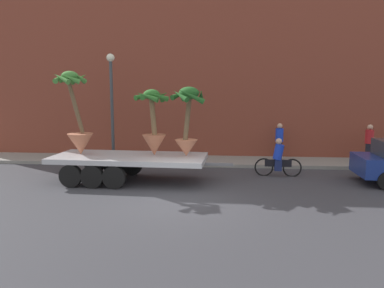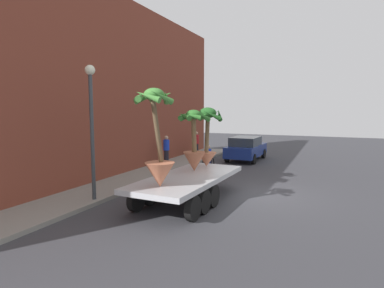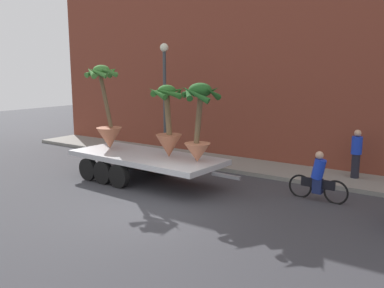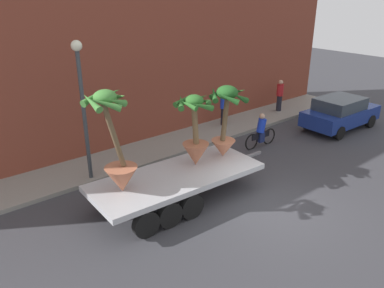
{
  "view_description": "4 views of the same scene",
  "coord_description": "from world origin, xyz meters",
  "px_view_note": "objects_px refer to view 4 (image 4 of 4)",
  "views": [
    {
      "loc": [
        1.36,
        -10.88,
        3.35
      ],
      "look_at": [
        0.19,
        2.38,
        1.42
      ],
      "focal_mm": 34.34,
      "sensor_mm": 36.0,
      "label": 1
    },
    {
      "loc": [
        -12.84,
        -2.63,
        3.46
      ],
      "look_at": [
        0.02,
        3.01,
        1.91
      ],
      "focal_mm": 30.32,
      "sensor_mm": 36.0,
      "label": 2
    },
    {
      "loc": [
        7.12,
        -8.34,
        3.89
      ],
      "look_at": [
        -0.84,
        3.21,
        1.34
      ],
      "focal_mm": 38.23,
      "sensor_mm": 36.0,
      "label": 3
    },
    {
      "loc": [
        -8.73,
        -6.6,
        6.57
      ],
      "look_at": [
        -0.98,
        2.85,
        1.52
      ],
      "focal_mm": 36.1,
      "sensor_mm": 36.0,
      "label": 4
    }
  ],
  "objects_px": {
    "potted_palm_middle": "(225,122)",
    "cyclist": "(261,132)",
    "potted_palm_front": "(117,154)",
    "parked_car": "(340,112)",
    "street_lamp": "(82,94)",
    "pedestrian_near_gate": "(280,95)",
    "flatbed_trailer": "(170,183)",
    "pedestrian_far_left": "(224,107)",
    "potted_palm_rear": "(195,135)"
  },
  "relations": [
    {
      "from": "potted_palm_front",
      "to": "pedestrian_far_left",
      "type": "distance_m",
      "value": 9.07
    },
    {
      "from": "potted_palm_rear",
      "to": "potted_palm_front",
      "type": "height_order",
      "value": "potted_palm_front"
    },
    {
      "from": "potted_palm_rear",
      "to": "pedestrian_far_left",
      "type": "bearing_deg",
      "value": 37.77
    },
    {
      "from": "flatbed_trailer",
      "to": "street_lamp",
      "type": "bearing_deg",
      "value": 112.97
    },
    {
      "from": "potted_palm_front",
      "to": "parked_car",
      "type": "height_order",
      "value": "potted_palm_front"
    },
    {
      "from": "potted_palm_front",
      "to": "parked_car",
      "type": "relative_size",
      "value": 0.74
    },
    {
      "from": "cyclist",
      "to": "parked_car",
      "type": "relative_size",
      "value": 0.44
    },
    {
      "from": "parked_car",
      "to": "pedestrian_far_left",
      "type": "bearing_deg",
      "value": 139.13
    },
    {
      "from": "potted_palm_front",
      "to": "pedestrian_far_left",
      "type": "relative_size",
      "value": 1.81
    },
    {
      "from": "flatbed_trailer",
      "to": "cyclist",
      "type": "relative_size",
      "value": 3.63
    },
    {
      "from": "parked_car",
      "to": "street_lamp",
      "type": "bearing_deg",
      "value": 167.57
    },
    {
      "from": "pedestrian_far_left",
      "to": "potted_palm_front",
      "type": "bearing_deg",
      "value": -153.41
    },
    {
      "from": "flatbed_trailer",
      "to": "pedestrian_far_left",
      "type": "relative_size",
      "value": 3.9
    },
    {
      "from": "parked_car",
      "to": "potted_palm_front",
      "type": "bearing_deg",
      "value": -178.51
    },
    {
      "from": "potted_palm_rear",
      "to": "cyclist",
      "type": "relative_size",
      "value": 1.32
    },
    {
      "from": "potted_palm_middle",
      "to": "cyclist",
      "type": "xyz_separation_m",
      "value": [
        3.46,
        1.29,
        -1.59
      ]
    },
    {
      "from": "potted_palm_middle",
      "to": "cyclist",
      "type": "bearing_deg",
      "value": 20.44
    },
    {
      "from": "cyclist",
      "to": "pedestrian_near_gate",
      "type": "height_order",
      "value": "pedestrian_near_gate"
    },
    {
      "from": "potted_palm_front",
      "to": "pedestrian_far_left",
      "type": "height_order",
      "value": "potted_palm_front"
    },
    {
      "from": "flatbed_trailer",
      "to": "potted_palm_middle",
      "type": "distance_m",
      "value": 2.85
    },
    {
      "from": "flatbed_trailer",
      "to": "potted_palm_rear",
      "type": "relative_size",
      "value": 2.75
    },
    {
      "from": "street_lamp",
      "to": "potted_palm_front",
      "type": "bearing_deg",
      "value": -98.35
    },
    {
      "from": "potted_palm_middle",
      "to": "potted_palm_front",
      "type": "relative_size",
      "value": 0.81
    },
    {
      "from": "flatbed_trailer",
      "to": "pedestrian_far_left",
      "type": "xyz_separation_m",
      "value": [
        6.31,
        4.16,
        0.28
      ]
    },
    {
      "from": "cyclist",
      "to": "street_lamp",
      "type": "xyz_separation_m",
      "value": [
        -7.18,
        1.7,
        2.56
      ]
    },
    {
      "from": "flatbed_trailer",
      "to": "potted_palm_middle",
      "type": "height_order",
      "value": "potted_palm_middle"
    },
    {
      "from": "potted_palm_rear",
      "to": "potted_palm_middle",
      "type": "distance_m",
      "value": 1.29
    },
    {
      "from": "potted_palm_front",
      "to": "cyclist",
      "type": "xyz_separation_m",
      "value": [
        7.62,
        1.24,
        -1.52
      ]
    },
    {
      "from": "potted_palm_rear",
      "to": "potted_palm_front",
      "type": "xyz_separation_m",
      "value": [
        -2.88,
        -0.02,
        0.13
      ]
    },
    {
      "from": "potted_palm_rear",
      "to": "cyclist",
      "type": "xyz_separation_m",
      "value": [
        4.74,
        1.22,
        -1.39
      ]
    },
    {
      "from": "potted_palm_middle",
      "to": "cyclist",
      "type": "distance_m",
      "value": 4.03
    },
    {
      "from": "street_lamp",
      "to": "parked_car",
      "type": "bearing_deg",
      "value": -12.43
    },
    {
      "from": "potted_palm_rear",
      "to": "parked_car",
      "type": "xyz_separation_m",
      "value": [
        9.45,
        0.3,
        -1.24
      ]
    },
    {
      "from": "pedestrian_near_gate",
      "to": "potted_palm_rear",
      "type": "bearing_deg",
      "value": -157.66
    },
    {
      "from": "street_lamp",
      "to": "pedestrian_far_left",
      "type": "bearing_deg",
      "value": 8.1
    },
    {
      "from": "flatbed_trailer",
      "to": "cyclist",
      "type": "distance_m",
      "value": 6.04
    },
    {
      "from": "potted_palm_front",
      "to": "pedestrian_near_gate",
      "type": "relative_size",
      "value": 1.81
    },
    {
      "from": "pedestrian_near_gate",
      "to": "street_lamp",
      "type": "bearing_deg",
      "value": -175.92
    },
    {
      "from": "parked_car",
      "to": "pedestrian_near_gate",
      "type": "bearing_deg",
      "value": 95.59
    },
    {
      "from": "parked_car",
      "to": "pedestrian_far_left",
      "type": "height_order",
      "value": "pedestrian_far_left"
    },
    {
      "from": "potted_palm_front",
      "to": "parked_car",
      "type": "bearing_deg",
      "value": 1.49
    },
    {
      "from": "potted_palm_middle",
      "to": "pedestrian_far_left",
      "type": "distance_m",
      "value": 5.77
    },
    {
      "from": "potted_palm_middle",
      "to": "pedestrian_far_left",
      "type": "bearing_deg",
      "value": 46.32
    },
    {
      "from": "parked_car",
      "to": "cyclist",
      "type": "bearing_deg",
      "value": 168.95
    },
    {
      "from": "potted_palm_middle",
      "to": "pedestrian_far_left",
      "type": "xyz_separation_m",
      "value": [
        3.89,
        4.08,
        -1.22
      ]
    },
    {
      "from": "pedestrian_near_gate",
      "to": "pedestrian_far_left",
      "type": "xyz_separation_m",
      "value": [
        -3.95,
        0.26,
        0.0
      ]
    },
    {
      "from": "cyclist",
      "to": "street_lamp",
      "type": "bearing_deg",
      "value": 166.67
    },
    {
      "from": "potted_palm_rear",
      "to": "parked_car",
      "type": "height_order",
      "value": "potted_palm_rear"
    },
    {
      "from": "potted_palm_middle",
      "to": "pedestrian_near_gate",
      "type": "distance_m",
      "value": 8.8
    },
    {
      "from": "pedestrian_near_gate",
      "to": "pedestrian_far_left",
      "type": "height_order",
      "value": "same"
    }
  ]
}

